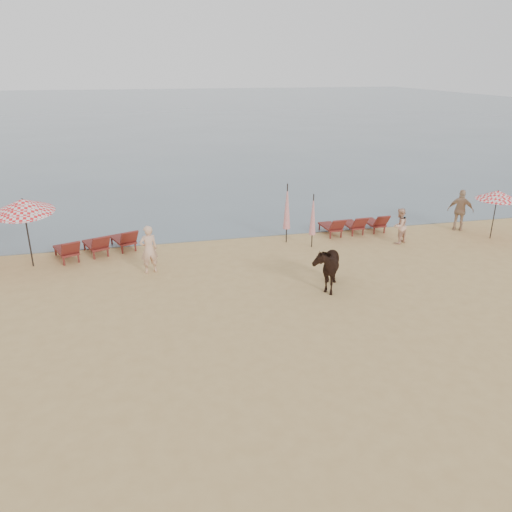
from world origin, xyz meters
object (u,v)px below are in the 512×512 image
(umbrella_open_left_b, at_px, (23,206))
(beachgoer_right_a, at_px, (399,226))
(umbrella_closed_left, at_px, (287,207))
(umbrella_closed_right, at_px, (313,215))
(lounger_cluster_right, at_px, (354,224))
(lounger_cluster_left, at_px, (97,244))
(beachgoer_left, at_px, (149,249))
(umbrella_open_right, at_px, (498,195))
(cow, at_px, (326,265))
(beachgoer_right_b, at_px, (461,210))

(umbrella_open_left_b, bearing_deg, beachgoer_right_a, -18.91)
(umbrella_closed_left, relative_size, umbrella_closed_right, 1.13)
(lounger_cluster_right, relative_size, umbrella_open_left_b, 1.05)
(lounger_cluster_left, relative_size, beachgoer_left, 1.90)
(beachgoer_left, bearing_deg, lounger_cluster_left, -63.27)
(umbrella_open_right, height_order, beachgoer_right_a, umbrella_open_right)
(umbrella_open_left_b, height_order, cow, umbrella_open_left_b)
(cow, relative_size, beachgoer_right_b, 1.00)
(lounger_cluster_left, xyz_separation_m, lounger_cluster_right, (10.85, 0.26, -0.03))
(cow, height_order, beachgoer_right_b, beachgoer_right_b)
(beachgoer_right_b, bearing_deg, umbrella_closed_left, 32.80)
(lounger_cluster_right, bearing_deg, beachgoer_right_b, -11.39)
(lounger_cluster_right, distance_m, umbrella_open_left_b, 13.29)
(umbrella_open_left_b, bearing_deg, beachgoer_left, -36.48)
(beachgoer_right_b, bearing_deg, lounger_cluster_right, 26.19)
(lounger_cluster_right, distance_m, umbrella_closed_right, 2.86)
(umbrella_open_left_b, distance_m, umbrella_closed_right, 10.78)
(umbrella_open_left_b, height_order, umbrella_open_right, umbrella_open_left_b)
(umbrella_closed_right, relative_size, beachgoer_left, 1.27)
(lounger_cluster_right, distance_m, umbrella_open_right, 5.97)
(umbrella_open_right, distance_m, cow, 9.30)
(beachgoer_right_a, distance_m, beachgoer_right_b, 3.60)
(umbrella_open_left_b, relative_size, beachgoer_right_a, 1.78)
(umbrella_open_left_b, bearing_deg, lounger_cluster_left, 0.15)
(umbrella_open_left_b, bearing_deg, beachgoer_right_b, -15.26)
(beachgoer_right_a, bearing_deg, umbrella_open_left_b, -30.62)
(beachgoer_right_b, bearing_deg, beachgoer_left, 41.72)
(lounger_cluster_left, height_order, cow, cow)
(umbrella_open_left_b, height_order, beachgoer_left, umbrella_open_left_b)
(lounger_cluster_right, xyz_separation_m, cow, (-3.24, -5.11, 0.37))
(umbrella_closed_left, distance_m, beachgoer_right_a, 4.73)
(umbrella_open_right, relative_size, umbrella_closed_left, 0.84)
(lounger_cluster_right, height_order, umbrella_closed_left, umbrella_closed_left)
(cow, xyz_separation_m, beachgoer_left, (-5.67, 2.62, 0.09))
(umbrella_open_right, bearing_deg, beachgoer_left, -167.12)
(lounger_cluster_right, bearing_deg, beachgoer_right_a, -55.41)
(umbrella_closed_right, bearing_deg, beachgoer_left, -169.37)
(beachgoer_left, xyz_separation_m, beachgoer_right_b, (13.64, 1.83, 0.05))
(cow, bearing_deg, umbrella_closed_right, 100.38)
(beachgoer_right_a, relative_size, beachgoer_right_b, 0.81)
(umbrella_open_left_b, relative_size, beachgoer_left, 1.53)
(umbrella_closed_left, xyz_separation_m, umbrella_closed_right, (0.85, -0.78, -0.17))
(umbrella_open_right, xyz_separation_m, cow, (-8.68, -3.16, -1.12))
(lounger_cluster_left, relative_size, lounger_cluster_right, 1.18)
(umbrella_closed_right, xyz_separation_m, beachgoer_left, (-6.51, -1.22, -0.49))
(cow, distance_m, beachgoer_left, 6.25)
(umbrella_closed_right, height_order, beachgoer_right_b, umbrella_closed_right)
(umbrella_closed_left, distance_m, cow, 4.69)
(beachgoer_left, bearing_deg, lounger_cluster_right, -178.86)
(umbrella_closed_left, height_order, cow, umbrella_closed_left)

